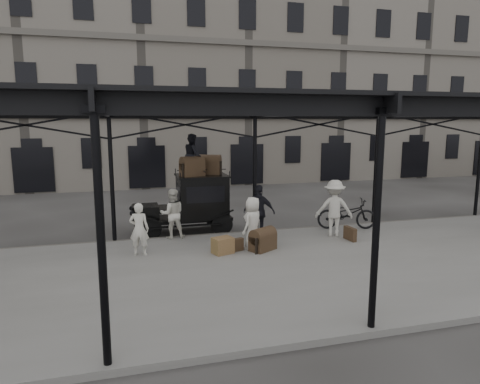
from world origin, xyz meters
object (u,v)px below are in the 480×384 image
(porter_left, at_px, (139,229))
(porter_official, at_px, (259,212))
(steamer_trunk_platform, at_px, (263,241))
(bicycle, at_px, (347,214))
(steamer_trunk_roof_near, at_px, (192,168))
(taxi, at_px, (194,201))

(porter_left, height_order, porter_official, porter_official)
(porter_left, height_order, steamer_trunk_platform, porter_left)
(porter_official, relative_size, bicycle, 0.86)
(bicycle, xyz_separation_m, steamer_trunk_roof_near, (-5.61, 1.38, 1.76))
(porter_left, relative_size, steamer_trunk_roof_near, 1.94)
(steamer_trunk_platform, bearing_deg, porter_left, 141.03)
(porter_left, relative_size, steamer_trunk_platform, 1.96)
(taxi, xyz_separation_m, steamer_trunk_roof_near, (-0.08, -0.25, 1.28))
(porter_left, relative_size, bicycle, 0.74)
(porter_official, xyz_separation_m, steamer_trunk_roof_near, (-2.02, 1.78, 1.40))
(porter_official, bearing_deg, steamer_trunk_platform, 109.08)
(bicycle, relative_size, steamer_trunk_platform, 2.66)
(taxi, relative_size, steamer_trunk_roof_near, 4.39)
(porter_left, relative_size, porter_official, 0.86)
(steamer_trunk_roof_near, relative_size, steamer_trunk_platform, 1.01)
(porter_left, bearing_deg, taxi, -112.53)
(porter_left, xyz_separation_m, bicycle, (7.66, 1.22, -0.23))
(bicycle, height_order, steamer_trunk_roof_near, steamer_trunk_roof_near)
(porter_official, bearing_deg, bicycle, -141.68)
(porter_official, height_order, steamer_trunk_platform, porter_official)
(porter_official, bearing_deg, steamer_trunk_roof_near, -9.40)
(porter_official, height_order, steamer_trunk_roof_near, steamer_trunk_roof_near)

